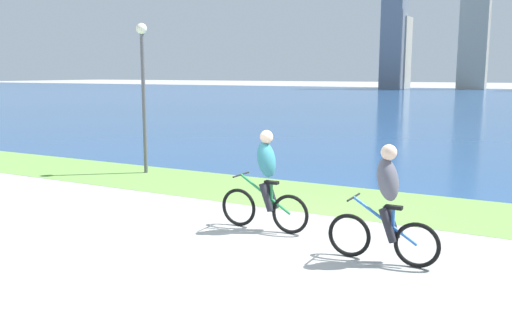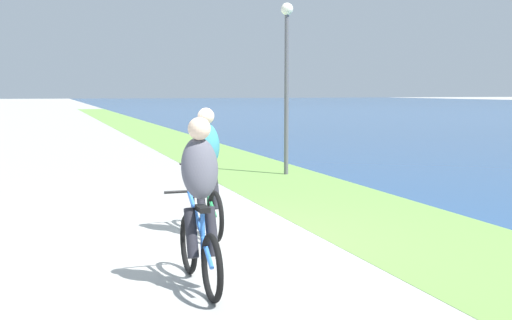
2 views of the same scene
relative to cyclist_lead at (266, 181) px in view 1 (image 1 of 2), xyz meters
name	(u,v)px [view 1 (image 1 of 2)]	position (x,y,z in m)	size (l,w,h in m)	color
ground_plane	(268,237)	(0.23, -0.36, -0.84)	(300.00, 300.00, 0.00)	#9E9E99
grass_strip_bayside	(335,199)	(0.23, 2.72, -0.84)	(120.00, 2.69, 0.01)	#6B9947
bay_water_surface	(507,102)	(0.23, 47.62, -0.84)	(300.00, 87.11, 0.00)	navy
cyclist_lead	(266,181)	(0.00, 0.00, 0.00)	(1.65, 0.52, 1.70)	black
cyclist_trailing	(386,204)	(2.21, -0.63, -0.01)	(1.60, 0.52, 1.68)	black
lamppost_tall	(143,76)	(-5.30, 3.25, 1.71)	(0.28, 0.28, 3.89)	#595960
city_skyline_far_shore	(502,17)	(-3.87, 84.15, 10.05)	(37.95, 9.94, 27.79)	slate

